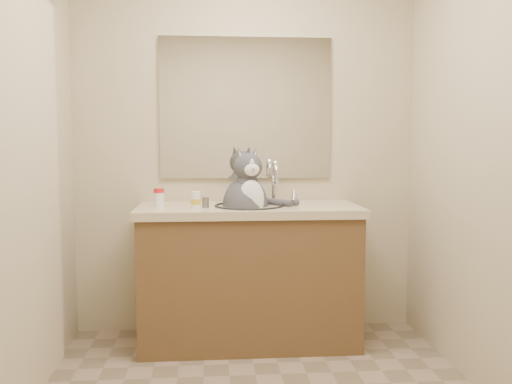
{
  "coord_description": "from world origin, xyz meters",
  "views": [
    {
      "loc": [
        -0.24,
        -2.45,
        1.25
      ],
      "look_at": [
        0.02,
        0.65,
        0.96
      ],
      "focal_mm": 40.0,
      "sensor_mm": 36.0,
      "label": 1
    }
  ],
  "objects_px": {
    "pill_bottle_redcap": "(159,197)",
    "grey_canister": "(206,202)",
    "pill_bottle_orange": "(196,200)",
    "cat": "(246,202)"
  },
  "relations": [
    {
      "from": "pill_bottle_orange",
      "to": "cat",
      "type": "bearing_deg",
      "value": 18.01
    },
    {
      "from": "cat",
      "to": "pill_bottle_orange",
      "type": "distance_m",
      "value": 0.32
    },
    {
      "from": "pill_bottle_redcap",
      "to": "grey_canister",
      "type": "xyz_separation_m",
      "value": [
        0.28,
        -0.08,
        -0.02
      ]
    },
    {
      "from": "pill_bottle_redcap",
      "to": "pill_bottle_orange",
      "type": "bearing_deg",
      "value": -26.3
    },
    {
      "from": "grey_canister",
      "to": "pill_bottle_redcap",
      "type": "bearing_deg",
      "value": 163.2
    },
    {
      "from": "pill_bottle_orange",
      "to": "grey_canister",
      "type": "distance_m",
      "value": 0.06
    },
    {
      "from": "cat",
      "to": "pill_bottle_orange",
      "type": "xyz_separation_m",
      "value": [
        -0.3,
        -0.1,
        0.03
      ]
    },
    {
      "from": "pill_bottle_orange",
      "to": "pill_bottle_redcap",
      "type": "bearing_deg",
      "value": 153.7
    },
    {
      "from": "cat",
      "to": "grey_canister",
      "type": "xyz_separation_m",
      "value": [
        -0.25,
        -0.07,
        0.01
      ]
    },
    {
      "from": "cat",
      "to": "pill_bottle_orange",
      "type": "height_order",
      "value": "cat"
    }
  ]
}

